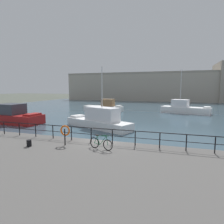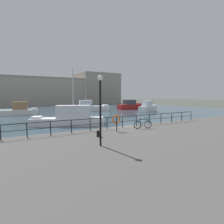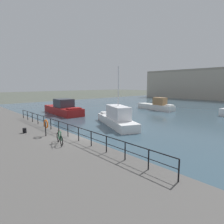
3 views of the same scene
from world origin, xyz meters
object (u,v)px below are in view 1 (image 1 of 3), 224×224
Objects in this scene: moored_white_yacht at (184,108)px; mooring_bollard at (29,143)px; moored_green_narrowboat at (10,116)px; moored_cabin_cruiser at (105,107)px; life_ring_stand at (65,131)px; parked_bicycle at (101,143)px; moored_harbor_tender at (99,120)px; harbor_building at (181,86)px.

moored_white_yacht is 20.14× the size of mooring_bollard.
moored_cabin_cruiser is at bearing 68.60° from moored_green_narrowboat.
moored_cabin_cruiser is (-15.05, -1.37, -0.08)m from moored_white_yacht.
life_ring_stand is (13.77, -8.76, 0.77)m from moored_green_narrowboat.
parked_bicycle is at bearing -64.43° from moored_cabin_cruiser.
parked_bicycle reaches higher than mooring_bollard.
life_ring_stand is at bearing -92.71° from moored_white_yacht.
moored_harbor_tender is 20.34× the size of mooring_bollard.
life_ring_stand reaches higher than mooring_bollard.
harbor_building is at bearing -77.76° from moored_harbor_tender.
moored_green_narrowboat is at bearing 24.75° from moored_harbor_tender.
moored_white_yacht reaches higher than moored_green_narrowboat.
harbor_building reaches higher than parked_bicycle.
moored_white_yacht reaches higher than mooring_bollard.
harbor_building is at bearing 82.01° from life_ring_stand.
harbor_building reaches higher than life_ring_stand.
harbor_building reaches higher than mooring_bollard.
parked_bicycle is (-6.07, -62.82, -4.04)m from harbor_building.
life_ring_stand is (-2.72, 0.15, 0.59)m from parked_bicycle.
moored_harbor_tender reaches higher than moored_green_narrowboat.
harbor_building reaches higher than moored_cabin_cruiser.
moored_green_narrowboat is at bearing -109.16° from moored_cabin_cruiser.
moored_green_narrowboat is (-22.57, -53.90, -4.22)m from harbor_building.
life_ring_stand is (-8.85, -26.27, 0.77)m from moored_white_yacht.
moored_green_narrowboat is 22.24× the size of mooring_bollard.
moored_white_yacht reaches higher than life_ring_stand.
moored_cabin_cruiser is 18.50× the size of mooring_bollard.
life_ring_stand is (6.20, -24.90, 0.85)m from moored_cabin_cruiser.
harbor_building is 6.97× the size of moored_green_narrowboat.
mooring_bollard is 2.54m from life_ring_stand.
mooring_bollard is at bearing 106.86° from moored_harbor_tender.
moored_cabin_cruiser is 4.69× the size of parked_bicycle.
moored_white_yacht is at bearing -97.54° from moored_harbor_tender.
life_ring_stand is at bearing 119.65° from moored_harbor_tender.
harbor_building reaches higher than moored_white_yacht.
moored_cabin_cruiser reaches higher than life_ring_stand.
harbor_building is 7.69× the size of moored_white_yacht.
moored_harbor_tender is (5.08, -15.69, 0.11)m from moored_cabin_cruiser.
moored_cabin_cruiser is at bearing -49.31° from moored_harbor_tender.
life_ring_stand is (1.11, -9.21, 0.74)m from moored_harbor_tender.
harbor_building is at bearing 98.11° from parked_bicycle.
moored_white_yacht is at bearing -89.91° from harbor_building.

